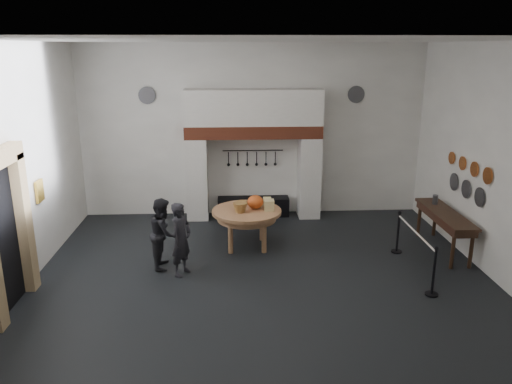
{
  "coord_description": "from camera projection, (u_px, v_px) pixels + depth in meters",
  "views": [
    {
      "loc": [
        -0.6,
        -9.06,
        4.39
      ],
      "look_at": [
        -0.05,
        1.35,
        1.35
      ],
      "focal_mm": 35.0,
      "sensor_mm": 36.0,
      "label": 1
    }
  ],
  "objects": [
    {
      "name": "pewter_plate_back_right",
      "position": [
        356.0,
        94.0,
        12.98
      ],
      "size": [
        0.44,
        0.03,
        0.44
      ],
      "primitive_type": "cylinder",
      "rotation": [
        1.57,
        0.0,
        0.0
      ],
      "color": "#4C4C51",
      "rests_on": "wall_back"
    },
    {
      "name": "hearth_brick_band",
      "position": [
        253.0,
        131.0,
        12.79
      ],
      "size": [
        3.5,
        0.72,
        0.32
      ],
      "primitive_type": "cube",
      "color": "#9E442B",
      "rests_on": "chimney_pier_left"
    },
    {
      "name": "bread_loaf",
      "position": [
        242.0,
        203.0,
        11.48
      ],
      "size": [
        0.31,
        0.18,
        0.13
      ],
      "primitive_type": "ellipsoid",
      "color": "#A3793A",
      "rests_on": "work_table"
    },
    {
      "name": "pewter_plate_right",
      "position": [
        454.0,
        182.0,
        11.29
      ],
      "size": [
        0.03,
        0.4,
        0.4
      ],
      "primitive_type": "cylinder",
      "rotation": [
        0.0,
        1.57,
        0.0
      ],
      "color": "#4C4C51",
      "rests_on": "wall_right"
    },
    {
      "name": "cheese_block_big",
      "position": [
        269.0,
        205.0,
        11.12
      ],
      "size": [
        0.22,
        0.22,
        0.24
      ],
      "primitive_type": "cube",
      "color": "#D3BD7E",
      "rests_on": "work_table"
    },
    {
      "name": "wall_front",
      "position": [
        286.0,
        249.0,
        5.48
      ],
      "size": [
        9.0,
        0.02,
        4.5
      ],
      "primitive_type": "cube",
      "color": "white",
      "rests_on": "floor"
    },
    {
      "name": "utensil_rail",
      "position": [
        253.0,
        150.0,
        13.21
      ],
      "size": [
        1.6,
        0.02,
        0.02
      ],
      "primitive_type": "cylinder",
      "rotation": [
        0.0,
        1.57,
        0.0
      ],
      "color": "black",
      "rests_on": "wall_back"
    },
    {
      "name": "chimney_hood",
      "position": [
        253.0,
        107.0,
        12.62
      ],
      "size": [
        3.5,
        0.7,
        0.9
      ],
      "primitive_type": "cube",
      "color": "silver",
      "rests_on": "hearth_brick_band"
    },
    {
      "name": "wicker_basket",
      "position": [
        240.0,
        207.0,
        10.99
      ],
      "size": [
        0.36,
        0.36,
        0.22
      ],
      "primitive_type": "cone",
      "rotation": [
        3.14,
        0.0,
        -0.12
      ],
      "color": "#9F6F3A",
      "rests_on": "work_table"
    },
    {
      "name": "pewter_jug",
      "position": [
        435.0,
        200.0,
        11.47
      ],
      "size": [
        0.12,
        0.12,
        0.22
      ],
      "primitive_type": "cylinder",
      "color": "#525258",
      "rests_on": "side_table"
    },
    {
      "name": "pumpkin",
      "position": [
        255.0,
        202.0,
        11.23
      ],
      "size": [
        0.36,
        0.36,
        0.31
      ],
      "primitive_type": "ellipsoid",
      "color": "#E55620",
      "rests_on": "work_table"
    },
    {
      "name": "ceiling",
      "position": [
        263.0,
        40.0,
        8.68
      ],
      "size": [
        9.0,
        8.0,
        0.02
      ],
      "primitive_type": "cube",
      "color": "silver",
      "rests_on": "wall_back"
    },
    {
      "name": "door_recess",
      "position": [
        2.0,
        240.0,
        8.41
      ],
      "size": [
        0.04,
        1.1,
        2.5
      ],
      "primitive_type": "cube",
      "color": "black",
      "rests_on": "floor"
    },
    {
      "name": "iron_range",
      "position": [
        253.0,
        207.0,
        13.44
      ],
      "size": [
        1.9,
        0.45,
        0.5
      ],
      "primitive_type": "cube",
      "color": "black",
      "rests_on": "floor"
    },
    {
      "name": "wall_left",
      "position": [
        16.0,
        169.0,
        9.08
      ],
      "size": [
        0.02,
        8.0,
        4.5
      ],
      "primitive_type": "cube",
      "color": "white",
      "rests_on": "floor"
    },
    {
      "name": "side_table",
      "position": [
        445.0,
        214.0,
        10.94
      ],
      "size": [
        0.55,
        2.2,
        0.06
      ],
      "primitive_type": "cube",
      "color": "#3A1F15",
      "rests_on": "floor"
    },
    {
      "name": "copper_pan_c",
      "position": [
        463.0,
        163.0,
        10.87
      ],
      "size": [
        0.03,
        0.3,
        0.3
      ],
      "primitive_type": "cylinder",
      "rotation": [
        0.0,
        1.57,
        0.0
      ],
      "color": "#C6662D",
      "rests_on": "wall_right"
    },
    {
      "name": "wall_back",
      "position": [
        253.0,
        131.0,
        13.15
      ],
      "size": [
        9.0,
        0.02,
        4.5
      ],
      "primitive_type": "cube",
      "color": "white",
      "rests_on": "floor"
    },
    {
      "name": "visitor_near",
      "position": [
        181.0,
        239.0,
        9.82
      ],
      "size": [
        0.58,
        0.65,
        1.49
      ],
      "primitive_type": "imported",
      "rotation": [
        0.0,
        0.0,
        1.07
      ],
      "color": "black",
      "rests_on": "floor"
    },
    {
      "name": "barrier_post_far",
      "position": [
        398.0,
        233.0,
        10.97
      ],
      "size": [
        0.05,
        0.05,
        0.9
      ],
      "primitive_type": "cylinder",
      "color": "black",
      "rests_on": "floor"
    },
    {
      "name": "barrier_rope",
      "position": [
        416.0,
        232.0,
        9.9
      ],
      "size": [
        0.04,
        2.0,
        0.04
      ],
      "primitive_type": "cylinder",
      "rotation": [
        1.57,
        0.0,
        0.0
      ],
      "color": "silver",
      "rests_on": "barrier_post_near"
    },
    {
      "name": "work_table",
      "position": [
        247.0,
        211.0,
        11.18
      ],
      "size": [
        1.74,
        1.74,
        0.07
      ],
      "primitive_type": "cylinder",
      "rotation": [
        0.0,
        0.0,
        -0.12
      ],
      "color": "#B27D54",
      "rests_on": "floor"
    },
    {
      "name": "floor",
      "position": [
        262.0,
        276.0,
        9.94
      ],
      "size": [
        9.0,
        8.0,
        0.02
      ],
      "primitive_type": "cube",
      "color": "black",
      "rests_on": "ground"
    },
    {
      "name": "pewter_plate_mid",
      "position": [
        466.0,
        189.0,
        10.72
      ],
      "size": [
        0.03,
        0.4,
        0.4
      ],
      "primitive_type": "cylinder",
      "rotation": [
        0.0,
        1.57,
        0.0
      ],
      "color": "#4C4C51",
      "rests_on": "wall_right"
    },
    {
      "name": "cheese_block_small",
      "position": [
        267.0,
        202.0,
        11.41
      ],
      "size": [
        0.18,
        0.18,
        0.2
      ],
      "primitive_type": "cube",
      "color": "#E4D388",
      "rests_on": "work_table"
    },
    {
      "name": "pewter_plate_left",
      "position": [
        480.0,
        197.0,
        10.14
      ],
      "size": [
        0.03,
        0.4,
        0.4
      ],
      "primitive_type": "cylinder",
      "rotation": [
        0.0,
        1.57,
        0.0
      ],
      "color": "#4C4C51",
      "rests_on": "wall_right"
    },
    {
      "name": "copper_pan_d",
      "position": [
        452.0,
        158.0,
        11.39
      ],
      "size": [
        0.03,
        0.28,
        0.28
      ],
      "primitive_type": "cylinder",
      "rotation": [
        0.0,
        1.57,
        0.0
      ],
      "color": "#C6662D",
      "rests_on": "wall_right"
    },
    {
      "name": "door_jamb_far",
      "position": [
        24.0,
        224.0,
        9.07
      ],
      "size": [
        0.22,
        0.3,
        2.6
      ],
      "primitive_type": "cube",
      "color": "tan",
      "rests_on": "floor"
    },
    {
      "name": "visitor_far",
      "position": [
        163.0,
        233.0,
        10.19
      ],
      "size": [
        0.56,
        0.72,
        1.47
      ],
      "primitive_type": "imported",
      "rotation": [
        0.0,
        0.0,
        1.58
      ],
      "color": "black",
      "rests_on": "floor"
    },
    {
      "name": "chimney_pier_left",
      "position": [
        197.0,
        178.0,
        13.06
      ],
      "size": [
        0.55,
        0.7,
        2.15
      ],
      "primitive_type": "cube",
      "color": "silver",
      "rests_on": "floor"
    },
    {
      "name": "pewter_plate_back_left",
      "position": [
        147.0,
        95.0,
        12.71
      ],
      "size": [
        0.44,
        0.03,
        0.44
      ],
      "primitive_type": "cylinder",
      "rotation": [
        1.57,
        0.0,
        0.0
      ],
      "color": "#4C4C51",
      "rests_on": "wall_back"
    },
    {
      "name": "copper_pan_a",
      "position": [
        488.0,
        176.0,
        9.81
      ],
      "size": [
        0.03,
        0.34,
        0.34
      ],
      "primitive_type": "cylinder",
      "rotation": [
        0.0,
        1.57,
        0.0
      ],
      "color": "#C6662D",
      "rests_on": "wall_right"
    },
    {
      "name": "barrier_post_near",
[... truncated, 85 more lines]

